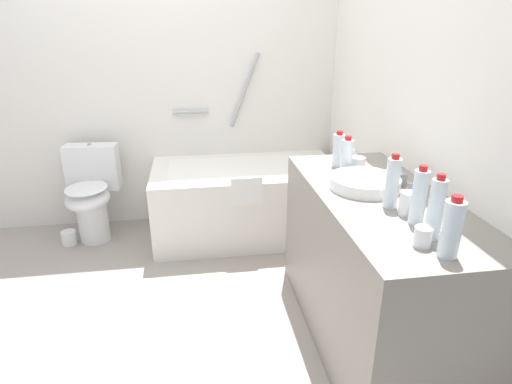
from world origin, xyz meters
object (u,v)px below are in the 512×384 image
drinking_glass_1 (348,156)px  drinking_glass_0 (358,164)px  water_bottle_1 (338,150)px  drinking_glass_2 (423,237)px  toilet_paper_roll (69,238)px  sink_basin (365,183)px  toilet (91,193)px  sink_faucet (402,180)px  bathtub (246,198)px  water_bottle_5 (347,156)px  water_bottle_2 (392,182)px  water_bottle_0 (452,229)px  water_bottle_3 (419,197)px  drinking_glass_3 (408,203)px  water_bottle_4 (436,209)px

drinking_glass_1 → drinking_glass_0: bearing=-91.1°
water_bottle_1 → drinking_glass_2: size_ratio=2.76×
toilet_paper_roll → sink_basin: bearing=-33.7°
toilet → sink_faucet: 2.31m
bathtub → drinking_glass_0: size_ratio=17.99×
sink_basin → sink_faucet: 0.20m
toilet_paper_roll → water_bottle_5: bearing=-28.5°
water_bottle_5 → toilet: bearing=146.3°
bathtub → water_bottle_1: bathtub is taller
drinking_glass_1 → bathtub: bearing=123.3°
drinking_glass_1 → toilet_paper_roll: 2.21m
water_bottle_1 → water_bottle_2: 0.60m
water_bottle_2 → bathtub: bearing=107.8°
sink_faucet → drinking_glass_1: (-0.13, 0.43, 0.01)m
sink_basin → sink_faucet: size_ratio=2.28×
sink_basin → water_bottle_0: 0.68m
water_bottle_2 → drinking_glass_2: water_bottle_2 is taller
sink_faucet → drinking_glass_2: size_ratio=2.02×
sink_basin → drinking_glass_2: drinking_glass_2 is taller
sink_faucet → drinking_glass_0: (-0.13, 0.26, 0.01)m
sink_basin → water_bottle_3: 0.42m
sink_faucet → water_bottle_2: (-0.18, -0.24, 0.09)m
water_bottle_2 → drinking_glass_3: size_ratio=2.40×
sink_basin → toilet_paper_roll: bearing=146.3°
water_bottle_2 → drinking_glass_2: (-0.04, -0.36, -0.08)m
sink_faucet → water_bottle_0: 0.71m
drinking_glass_2 → water_bottle_4: bearing=37.8°
water_bottle_1 → water_bottle_3: 0.78m
water_bottle_5 → drinking_glass_0: (0.08, 0.02, -0.06)m
toilet → water_bottle_5: bearing=60.3°
sink_faucet → drinking_glass_0: bearing=117.7°
water_bottle_2 → water_bottle_5: size_ratio=1.18×
drinking_glass_3 → toilet_paper_roll: bearing=140.6°
bathtub → water_bottle_1: bearing=-63.4°
water_bottle_4 → drinking_glass_2: size_ratio=3.46×
water_bottle_3 → water_bottle_4: (-0.01, -0.13, 0.01)m
water_bottle_5 → toilet_paper_roll: 2.25m
sink_basin → drinking_glass_3: size_ratio=3.36×
bathtub → water_bottle_2: (0.47, -1.45, 0.64)m
sink_basin → toilet_paper_roll: 2.34m
water_bottle_0 → water_bottle_3: size_ratio=0.93×
water_bottle_3 → drinking_glass_0: 0.67m
sink_basin → water_bottle_0: water_bottle_0 is taller
water_bottle_0 → drinking_glass_0: size_ratio=2.90×
bathtub → sink_basin: bearing=-69.9°
water_bottle_2 → water_bottle_4: water_bottle_4 is taller
water_bottle_5 → drinking_glass_0: size_ratio=2.63×
drinking_glass_2 → drinking_glass_3: bearing=73.5°
sink_faucet → toilet_paper_roll: (-2.03, 1.22, -0.81)m
bathtub → drinking_glass_3: bathtub is taller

